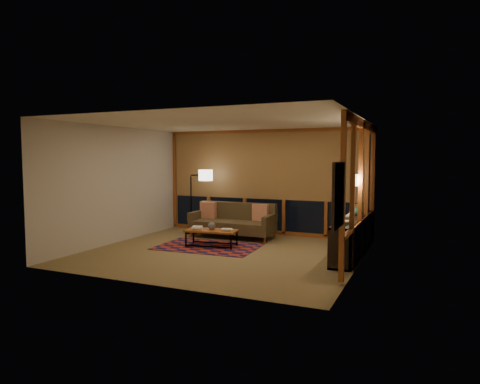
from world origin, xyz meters
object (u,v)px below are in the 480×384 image
at_px(sofa, 232,221).
at_px(floor_lamp, 191,202).
at_px(coffee_table, 212,238).
at_px(bookshelf, 353,236).

distance_m(sofa, floor_lamp, 1.32).
height_order(sofa, coffee_table, sofa).
relative_size(sofa, coffee_table, 1.80).
bearing_deg(sofa, coffee_table, -89.24).
distance_m(coffee_table, floor_lamp, 1.92).
relative_size(sofa, bookshelf, 0.68).
bearing_deg(coffee_table, bookshelf, 3.25).
relative_size(floor_lamp, bookshelf, 0.56).
bearing_deg(sofa, bookshelf, -11.25).
relative_size(coffee_table, bookshelf, 0.38).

